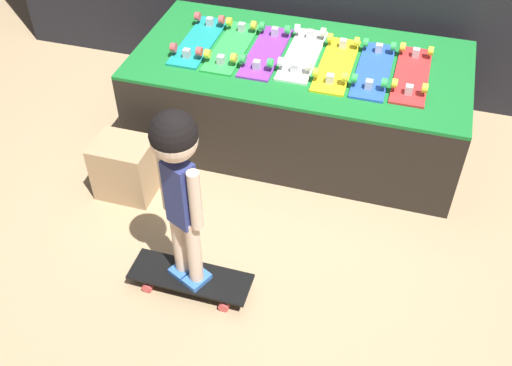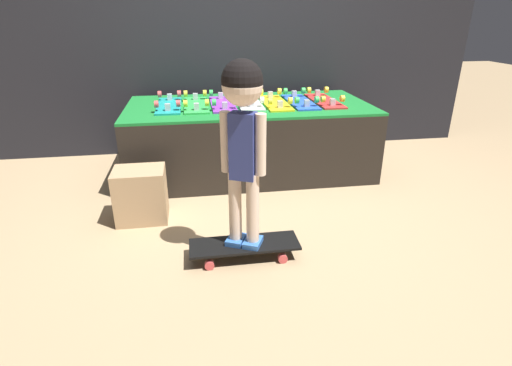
# 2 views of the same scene
# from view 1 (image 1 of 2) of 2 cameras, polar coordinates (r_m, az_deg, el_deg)

# --- Properties ---
(ground_plane) EXTENTS (16.00, 16.00, 0.00)m
(ground_plane) POSITION_cam_1_polar(r_m,az_deg,el_deg) (3.53, 1.69, -1.05)
(ground_plane) COLOR tan
(display_rack) EXTENTS (1.99, 1.00, 0.58)m
(display_rack) POSITION_cam_1_polar(r_m,az_deg,el_deg) (3.79, 4.11, 7.99)
(display_rack) COLOR black
(display_rack) RESTS_ON ground_plane
(skateboard_teal_on_rack) EXTENTS (0.19, 0.61, 0.09)m
(skateboard_teal_on_rack) POSITION_cam_1_polar(r_m,az_deg,el_deg) (3.79, -5.46, 13.42)
(skateboard_teal_on_rack) COLOR teal
(skateboard_teal_on_rack) RESTS_ON display_rack
(skateboard_green_on_rack) EXTENTS (0.19, 0.61, 0.09)m
(skateboard_green_on_rack) POSITION_cam_1_polar(r_m,az_deg,el_deg) (3.71, -2.33, 12.93)
(skateboard_green_on_rack) COLOR green
(skateboard_green_on_rack) RESTS_ON display_rack
(skateboard_purple_on_rack) EXTENTS (0.19, 0.61, 0.09)m
(skateboard_purple_on_rack) POSITION_cam_1_polar(r_m,az_deg,el_deg) (3.66, 0.97, 12.49)
(skateboard_purple_on_rack) COLOR purple
(skateboard_purple_on_rack) RESTS_ON display_rack
(skateboard_white_on_rack) EXTENTS (0.19, 0.61, 0.09)m
(skateboard_white_on_rack) POSITION_cam_1_polar(r_m,az_deg,el_deg) (3.65, 4.45, 12.22)
(skateboard_white_on_rack) COLOR white
(skateboard_white_on_rack) RESTS_ON display_rack
(skateboard_yellow_on_rack) EXTENTS (0.19, 0.61, 0.09)m
(skateboard_yellow_on_rack) POSITION_cam_1_polar(r_m,az_deg,el_deg) (3.57, 7.68, 11.22)
(skateboard_yellow_on_rack) COLOR yellow
(skateboard_yellow_on_rack) RESTS_ON display_rack
(skateboard_blue_on_rack) EXTENTS (0.19, 0.61, 0.09)m
(skateboard_blue_on_rack) POSITION_cam_1_polar(r_m,az_deg,el_deg) (3.55, 11.15, 10.63)
(skateboard_blue_on_rack) COLOR blue
(skateboard_blue_on_rack) RESTS_ON display_rack
(skateboard_red_on_rack) EXTENTS (0.19, 0.61, 0.09)m
(skateboard_red_on_rack) POSITION_cam_1_polar(r_m,az_deg,el_deg) (3.56, 14.63, 10.05)
(skateboard_red_on_rack) COLOR red
(skateboard_red_on_rack) RESTS_ON display_rack
(skateboard_on_floor) EXTENTS (0.61, 0.20, 0.09)m
(skateboard_on_floor) POSITION_cam_1_polar(r_m,az_deg,el_deg) (3.04, -6.25, -8.98)
(skateboard_on_floor) COLOR black
(skateboard_on_floor) RESTS_ON ground_plane
(child) EXTENTS (0.22, 0.20, 0.99)m
(child) POSITION_cam_1_polar(r_m,az_deg,el_deg) (2.52, -7.45, 1.13)
(child) COLOR #3870C6
(child) RESTS_ON skateboard_on_floor
(storage_box) EXTENTS (0.33, 0.26, 0.35)m
(storage_box) POSITION_cam_1_polar(r_m,az_deg,el_deg) (3.52, -12.35, 1.42)
(storage_box) COLOR tan
(storage_box) RESTS_ON ground_plane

